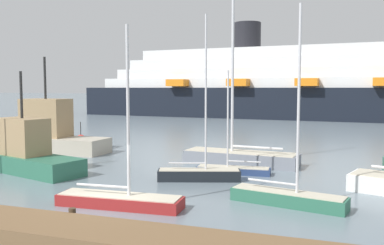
# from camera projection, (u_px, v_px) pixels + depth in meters

# --- Properties ---
(ground_plane) EXTENTS (600.00, 600.00, 0.00)m
(ground_plane) POSITION_uv_depth(u_px,v_px,m) (108.00, 210.00, 16.31)
(ground_plane) COLOR slate
(dock_pier) EXTENTS (25.78, 2.31, 0.70)m
(dock_pier) POSITION_uv_depth(u_px,v_px,m) (51.00, 231.00, 12.98)
(dock_pier) COLOR brown
(dock_pier) RESTS_ON ground_plane
(sailboat_1) EXTENTS (7.17, 2.62, 12.28)m
(sailboat_1) POSITION_uv_depth(u_px,v_px,m) (240.00, 155.00, 25.88)
(sailboat_1) COLOR gray
(sailboat_1) RESTS_ON ground_plane
(sailboat_2) EXTENTS (4.74, 2.04, 7.94)m
(sailboat_2) POSITION_uv_depth(u_px,v_px,m) (288.00, 195.00, 16.88)
(sailboat_2) COLOR #2D6B51
(sailboat_2) RESTS_ON ground_plane
(sailboat_4) EXTENTS (4.27, 2.21, 8.34)m
(sailboat_4) POSITION_uv_depth(u_px,v_px,m) (199.00, 172.00, 21.41)
(sailboat_4) COLOR black
(sailboat_4) RESTS_ON ground_plane
(sailboat_5) EXTENTS (5.14, 1.51, 7.12)m
(sailboat_5) POSITION_uv_depth(u_px,v_px,m) (120.00, 198.00, 16.65)
(sailboat_5) COLOR maroon
(sailboat_5) RESTS_ON ground_plane
(sailboat_6) EXTENTS (4.09, 1.20, 5.65)m
(sailboat_6) POSITION_uv_depth(u_px,v_px,m) (233.00, 168.00, 23.13)
(sailboat_6) COLOR navy
(sailboat_6) RESTS_ON ground_plane
(fishing_boat_0) EXTENTS (7.81, 4.23, 5.63)m
(fishing_boat_0) POSITION_uv_depth(u_px,v_px,m) (26.00, 153.00, 23.67)
(fishing_boat_0) COLOR #2D6B51
(fishing_boat_0) RESTS_ON ground_plane
(fishing_boat_1) EXTENTS (8.85, 2.90, 6.96)m
(fishing_boat_1) POSITION_uv_depth(u_px,v_px,m) (49.00, 133.00, 31.08)
(fishing_boat_1) COLOR #BCB29E
(fishing_boat_1) RESTS_ON ground_plane
(channel_buoy_0) EXTENTS (0.77, 0.77, 1.84)m
(channel_buoy_0) POSITION_uv_depth(u_px,v_px,m) (81.00, 139.00, 35.52)
(channel_buoy_0) COLOR red
(channel_buoy_0) RESTS_ON ground_plane
(cruise_ship) EXTENTS (86.60, 18.81, 15.21)m
(cruise_ship) POSITION_uv_depth(u_px,v_px,m) (346.00, 87.00, 62.91)
(cruise_ship) COLOR black
(cruise_ship) RESTS_ON ground_plane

